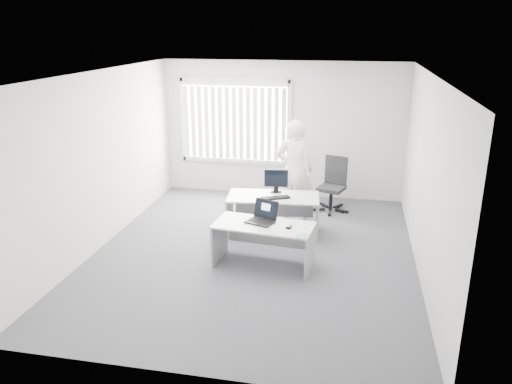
% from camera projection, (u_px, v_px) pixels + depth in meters
% --- Properties ---
extents(ground, '(6.00, 6.00, 0.00)m').
position_uv_depth(ground, '(254.00, 253.00, 7.95)').
color(ground, '#56565E').
rests_on(ground, ground).
extents(wall_back, '(5.00, 0.02, 2.80)m').
position_uv_depth(wall_back, '(282.00, 130.00, 10.30)').
color(wall_back, beige).
rests_on(wall_back, ground).
extents(wall_front, '(5.00, 0.02, 2.80)m').
position_uv_depth(wall_front, '(191.00, 253.00, 4.72)').
color(wall_front, beige).
rests_on(wall_front, ground).
extents(wall_left, '(0.02, 6.00, 2.80)m').
position_uv_depth(wall_left, '(101.00, 160.00, 7.97)').
color(wall_left, beige).
rests_on(wall_left, ground).
extents(wall_right, '(0.02, 6.00, 2.80)m').
position_uv_depth(wall_right, '(427.00, 178.00, 7.05)').
color(wall_right, beige).
rests_on(wall_right, ground).
extents(ceiling, '(5.00, 6.00, 0.02)m').
position_uv_depth(ceiling, '(253.00, 74.00, 7.07)').
color(ceiling, white).
rests_on(ceiling, wall_back).
extents(window, '(2.32, 0.06, 1.76)m').
position_uv_depth(window, '(235.00, 122.00, 10.40)').
color(window, silver).
rests_on(window, wall_back).
extents(blinds, '(2.20, 0.10, 1.50)m').
position_uv_depth(blinds, '(234.00, 123.00, 10.36)').
color(blinds, white).
rests_on(blinds, wall_back).
extents(desk_near, '(1.53, 0.85, 0.67)m').
position_uv_depth(desk_near, '(264.00, 236.00, 7.41)').
color(desk_near, silver).
rests_on(desk_near, ground).
extents(desk_far, '(1.61, 0.87, 0.70)m').
position_uv_depth(desk_far, '(273.00, 207.00, 8.52)').
color(desk_far, silver).
rests_on(desk_far, ground).
extents(office_chair, '(0.76, 0.76, 1.06)m').
position_uv_depth(office_chair, '(332.00, 194.00, 9.72)').
color(office_chair, black).
rests_on(office_chair, ground).
extents(person, '(0.73, 0.52, 1.88)m').
position_uv_depth(person, '(294.00, 170.00, 9.13)').
color(person, silver).
rests_on(person, ground).
extents(laptop, '(0.50, 0.47, 0.31)m').
position_uv_depth(laptop, '(260.00, 213.00, 7.36)').
color(laptop, black).
rests_on(laptop, desk_near).
extents(paper_sheet, '(0.30, 0.24, 0.00)m').
position_uv_depth(paper_sheet, '(281.00, 228.00, 7.20)').
color(paper_sheet, white).
rests_on(paper_sheet, desk_near).
extents(mouse, '(0.08, 0.12, 0.05)m').
position_uv_depth(mouse, '(289.00, 226.00, 7.20)').
color(mouse, '#AEAEB1').
rests_on(mouse, paper_sheet).
extents(booklet, '(0.16, 0.21, 0.01)m').
position_uv_depth(booklet, '(301.00, 236.00, 6.93)').
color(booklet, silver).
rests_on(booklet, desk_near).
extents(keyboard, '(0.51, 0.36, 0.02)m').
position_uv_depth(keyboard, '(275.00, 198.00, 8.33)').
color(keyboard, black).
rests_on(keyboard, desk_far).
extents(monitor, '(0.42, 0.16, 0.41)m').
position_uv_depth(monitor, '(276.00, 181.00, 8.58)').
color(monitor, black).
rests_on(monitor, desk_far).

